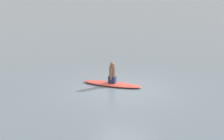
% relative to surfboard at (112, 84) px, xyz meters
% --- Properties ---
extents(ground_plane, '(400.00, 400.00, 0.00)m').
position_rel_surfboard_xyz_m(ground_plane, '(-0.30, -0.65, -0.06)').
color(ground_plane, slate).
extents(surfboard, '(1.01, 2.68, 0.11)m').
position_rel_surfboard_xyz_m(surfboard, '(0.00, 0.00, 0.00)').
color(surfboard, '#D84C3F').
rests_on(surfboard, ground).
extents(person_paddler, '(0.40, 0.33, 0.91)m').
position_rel_surfboard_xyz_m(person_paddler, '(0.00, 0.00, 0.47)').
color(person_paddler, navy).
rests_on(person_paddler, surfboard).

